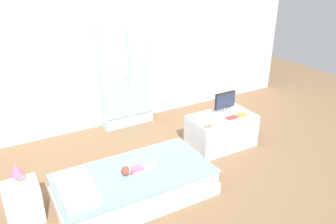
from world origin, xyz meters
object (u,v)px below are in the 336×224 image
table_lamp (16,170)px  tv_stand (221,131)px  book_red (232,118)px  doll (132,170)px  wardrobe (125,75)px  bed (135,185)px  rocking_horse_toy (209,123)px  nightstand (23,202)px  book_orange (242,115)px  tv_monitor (225,101)px

table_lamp → tv_stand: size_ratio=0.29×
book_red → tv_stand: bearing=119.3°
doll → table_lamp: 1.10m
wardrobe → tv_stand: 1.57m
bed → table_lamp: table_lamp is taller
table_lamp → rocking_horse_toy: size_ratio=2.10×
tv_stand → bed: bearing=-163.9°
nightstand → book_orange: size_ratio=2.96×
table_lamp → wardrobe: 2.22m
doll → nightstand: (-1.05, 0.20, -0.14)m
doll → rocking_horse_toy: size_ratio=3.31×
book_orange → nightstand: bearing=-178.1°
bed → tv_monitor: 1.69m
wardrobe → rocking_horse_toy: wardrobe is taller
rocking_horse_toy → book_red: (0.40, 0.06, -0.05)m
doll → nightstand: bearing=169.0°
bed → table_lamp: (-1.07, 0.21, 0.41)m
doll → wardrobe: bearing=68.6°
bed → book_orange: book_orange is taller
nightstand → tv_monitor: bearing=6.4°
bed → doll: 0.19m
bed → book_red: book_red is taller
rocking_horse_toy → nightstand: bearing=-179.2°
rocking_horse_toy → bed: bearing=-167.6°
book_red → book_orange: 0.17m
tv_monitor → table_lamp: bearing=-173.6°
table_lamp → book_orange: (2.75, 0.09, -0.11)m
tv_stand → nightstand: bearing=-175.3°
doll → tv_stand: tv_stand is taller
tv_stand → book_orange: (0.23, -0.11, 0.23)m
tv_stand → book_red: 0.26m
book_orange → table_lamp: bearing=-178.1°
doll → nightstand: size_ratio=1.02×
bed → book_orange: size_ratio=12.46×
nightstand → rocking_horse_toy: (2.18, 0.03, 0.30)m
tv_stand → tv_monitor: (0.10, 0.09, 0.38)m
tv_monitor → tv_stand: bearing=-138.7°
doll → tv_monitor: 1.66m
nightstand → rocking_horse_toy: bearing=0.8°
wardrobe → book_red: (0.89, -1.33, -0.34)m
bed → doll: (-0.01, 0.01, 0.19)m
doll → tv_monitor: (1.56, 0.50, 0.27)m
doll → nightstand: doll is taller
bed → rocking_horse_toy: size_ratio=13.64×
book_orange → rocking_horse_toy: bearing=-174.0°
nightstand → tv_stand: 2.52m
rocking_horse_toy → wardrobe: bearing=109.2°
doll → book_orange: size_ratio=3.02×
rocking_horse_toy → book_orange: (0.57, 0.06, -0.05)m
book_red → book_orange: book_orange is taller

